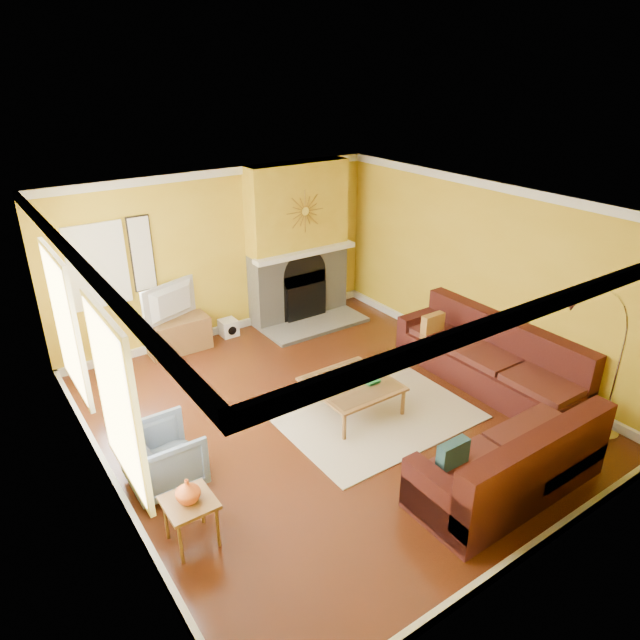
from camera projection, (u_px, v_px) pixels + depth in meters
floor at (328, 413)px, 7.44m from camera, size 5.50×6.00×0.02m
ceiling at (330, 207)px, 6.31m from camera, size 5.50×6.00×0.02m
wall_back at (220, 254)px, 9.12m from camera, size 5.50×0.02×2.70m
wall_front at (544, 446)px, 4.63m from camera, size 5.50×0.02×2.70m
wall_left at (94, 387)px, 5.45m from camera, size 0.02×6.00×2.70m
wall_right at (483, 274)px, 8.30m from camera, size 0.02×6.00×2.70m
baseboard at (328, 409)px, 7.42m from camera, size 5.50×6.00×0.12m
crown_molding at (330, 213)px, 6.34m from camera, size 5.50×6.00×0.12m
window_left_near at (64, 324)px, 6.38m from camera, size 0.06×1.22×1.72m
window_left_far at (115, 401)px, 4.96m from camera, size 0.06×1.22×1.72m
window_back at (98, 266)px, 8.02m from camera, size 0.82×0.06×1.22m
wall_art at (142, 254)px, 8.34m from camera, size 0.34×0.04×1.14m
fireplace at (298, 243)px, 9.66m from camera, size 1.80×0.40×2.70m
mantel at (306, 253)px, 9.53m from camera, size 1.92×0.22×0.08m
hearth at (317, 325)px, 9.81m from camera, size 1.80×0.70×0.06m
sunburst at (305, 211)px, 9.24m from camera, size 0.70×0.04×0.70m
rug at (376, 415)px, 7.38m from camera, size 2.40×1.80×0.02m
sectional_sofa at (450, 388)px, 7.14m from camera, size 3.13×3.48×0.90m
coffee_table at (351, 396)px, 7.42m from camera, size 1.05×1.05×0.41m
media_console at (179, 335)px, 8.92m from camera, size 0.96×0.43×0.53m
tv at (175, 302)px, 8.69m from camera, size 1.02×0.48×0.60m
subwoofer at (228, 328)px, 9.47m from camera, size 0.27×0.27×0.27m
armchair at (164, 457)px, 6.08m from camera, size 0.76×0.74×0.69m
side_table at (191, 522)px, 5.35m from camera, size 0.46×0.46×0.50m
vase at (188, 491)px, 5.19m from camera, size 0.23×0.23×0.24m
book at (337, 382)px, 7.33m from camera, size 0.26×0.31×0.03m
arc_lamp at (592, 372)px, 6.27m from camera, size 1.36×0.36×2.13m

